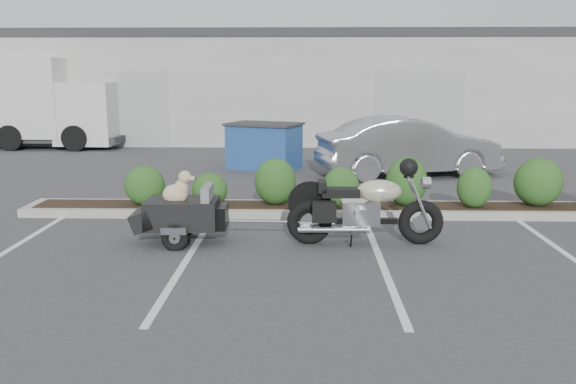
{
  "coord_description": "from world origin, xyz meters",
  "views": [
    {
      "loc": [
        0.13,
        -8.77,
        2.59
      ],
      "look_at": [
        -0.12,
        0.44,
        0.75
      ],
      "focal_mm": 38.0,
      "sensor_mm": 36.0,
      "label": 1
    }
  ],
  "objects_px": {
    "motorcycle": "(365,209)",
    "pet_trailer": "(181,212)",
    "delivery_truck": "(28,105)",
    "sedan": "(409,147)",
    "dumpster": "(264,145)"
  },
  "relations": [
    {
      "from": "dumpster",
      "to": "pet_trailer",
      "type": "bearing_deg",
      "value": -74.15
    },
    {
      "from": "sedan",
      "to": "dumpster",
      "type": "distance_m",
      "value": 3.84
    },
    {
      "from": "motorcycle",
      "to": "dumpster",
      "type": "xyz_separation_m",
      "value": [
        -2.0,
        7.31,
        0.07
      ]
    },
    {
      "from": "motorcycle",
      "to": "pet_trailer",
      "type": "xyz_separation_m",
      "value": [
        -2.79,
        0.02,
        -0.07
      ]
    },
    {
      "from": "pet_trailer",
      "to": "dumpster",
      "type": "relative_size",
      "value": 0.86
    },
    {
      "from": "motorcycle",
      "to": "pet_trailer",
      "type": "relative_size",
      "value": 1.26
    },
    {
      "from": "motorcycle",
      "to": "delivery_truck",
      "type": "distance_m",
      "value": 15.77
    },
    {
      "from": "pet_trailer",
      "to": "delivery_truck",
      "type": "relative_size",
      "value": 0.28
    },
    {
      "from": "delivery_truck",
      "to": "sedan",
      "type": "bearing_deg",
      "value": -22.86
    },
    {
      "from": "motorcycle",
      "to": "sedan",
      "type": "bearing_deg",
      "value": 73.57
    },
    {
      "from": "pet_trailer",
      "to": "delivery_truck",
      "type": "bearing_deg",
      "value": 121.52
    },
    {
      "from": "dumpster",
      "to": "sedan",
      "type": "bearing_deg",
      "value": 5.0
    },
    {
      "from": "pet_trailer",
      "to": "delivery_truck",
      "type": "height_order",
      "value": "delivery_truck"
    },
    {
      "from": "sedan",
      "to": "motorcycle",
      "type": "bearing_deg",
      "value": 150.51
    },
    {
      "from": "sedan",
      "to": "delivery_truck",
      "type": "distance_m",
      "value": 13.34
    }
  ]
}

